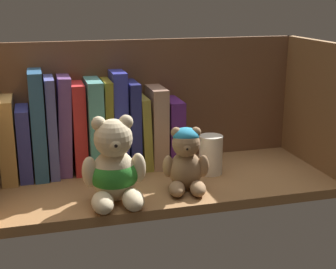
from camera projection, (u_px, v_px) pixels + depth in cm
name	position (u px, v px, depth cm)	size (l,w,h in cm)	color
shelf_board	(165.00, 184.00, 102.78)	(68.56, 27.81, 2.00)	olive
shelf_back_panel	(149.00, 105.00, 112.34)	(70.96, 1.20, 29.86)	brown
shelf_side_panel_right	(319.00, 110.00, 107.93)	(1.60, 30.21, 29.86)	olive
book_0	(8.00, 137.00, 102.57)	(3.20, 14.58, 17.37)	#B08749
book_1	(24.00, 141.00, 103.71)	(2.62, 13.30, 15.16)	navy
book_2	(38.00, 123.00, 103.45)	(2.79, 13.64, 22.63)	#2A557D
book_3	(51.00, 125.00, 104.35)	(1.92, 12.65, 21.14)	#505396
book_4	(64.00, 124.00, 105.03)	(2.66, 10.38, 21.11)	#6C4480
book_5	(78.00, 127.00, 106.03)	(2.73, 11.07, 19.56)	red
book_6	(93.00, 124.00, 106.76)	(3.12, 14.65, 20.32)	teal
book_7	(106.00, 124.00, 107.52)	(1.72, 11.72, 20.00)	olive
book_8	(118.00, 119.00, 107.99)	(3.04, 9.65, 21.63)	#32369E
book_9	(131.00, 124.00, 109.08)	(2.26, 11.98, 19.35)	navy
book_10	(142.00, 130.00, 110.16)	(1.87, 12.18, 16.01)	olive
book_11	(155.00, 125.00, 110.66)	(3.39, 12.79, 17.90)	#98715B
book_12	(170.00, 130.00, 112.00)	(3.28, 13.32, 15.05)	#461A5B
teddy_bear_larger	(114.00, 169.00, 90.17)	(11.97, 12.49, 16.44)	beige
teddy_bear_smaller	(186.00, 161.00, 95.88)	(9.61, 9.92, 12.71)	#93704C
pillar_candle	(211.00, 155.00, 105.21)	(5.07, 5.07, 8.46)	silver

